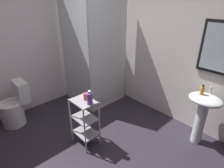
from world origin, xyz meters
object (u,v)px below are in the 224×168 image
at_px(pedestal_sink, 203,110).
at_px(conditioner_bottle_purple, 90,98).
at_px(toilet, 15,108).
at_px(hand_soap_bottle, 202,90).
at_px(shower_stall, 94,80).
at_px(rinse_cup, 86,97).
at_px(storage_cart, 85,119).

distance_m(pedestal_sink, conditioner_bottle_purple, 1.63).
bearing_deg(toilet, hand_soap_bottle, 38.60).
relative_size(shower_stall, rinse_cup, 20.03).
xyz_separation_m(pedestal_sink, rinse_cup, (-1.15, -1.21, 0.21)).
bearing_deg(storage_cart, toilet, -154.05).
bearing_deg(storage_cart, shower_stall, 135.52).
relative_size(toilet, rinse_cup, 7.61).
height_order(shower_stall, conditioner_bottle_purple, shower_stall).
bearing_deg(pedestal_sink, toilet, -141.93).
height_order(pedestal_sink, toilet, pedestal_sink).
bearing_deg(conditioner_bottle_purple, shower_stall, 139.77).
height_order(storage_cart, conditioner_bottle_purple, conditioner_bottle_purple).
relative_size(pedestal_sink, storage_cart, 1.09).
relative_size(shower_stall, toilet, 2.63).
height_order(storage_cart, rinse_cup, rinse_cup).
height_order(shower_stall, toilet, shower_stall).
xyz_separation_m(shower_stall, pedestal_sink, (2.08, 0.34, 0.12)).
bearing_deg(hand_soap_bottle, rinse_cup, -132.07).
height_order(conditioner_bottle_purple, rinse_cup, conditioner_bottle_purple).
xyz_separation_m(pedestal_sink, toilet, (-2.38, -1.86, -0.26)).
distance_m(pedestal_sink, hand_soap_bottle, 0.30).
relative_size(pedestal_sink, rinse_cup, 8.11).
bearing_deg(rinse_cup, hand_soap_bottle, 47.93).
distance_m(shower_stall, pedestal_sink, 2.11).
relative_size(hand_soap_bottle, rinse_cup, 1.45).
xyz_separation_m(hand_soap_bottle, conditioner_bottle_purple, (-0.95, -1.23, -0.05)).
distance_m(shower_stall, conditioner_bottle_purple, 1.44).
xyz_separation_m(shower_stall, rinse_cup, (0.93, -0.87, 0.33)).
distance_m(toilet, hand_soap_bottle, 3.01).
relative_size(shower_stall, conditioner_bottle_purple, 10.14).
bearing_deg(pedestal_sink, storage_cart, -132.24).
height_order(pedestal_sink, hand_soap_bottle, hand_soap_bottle).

